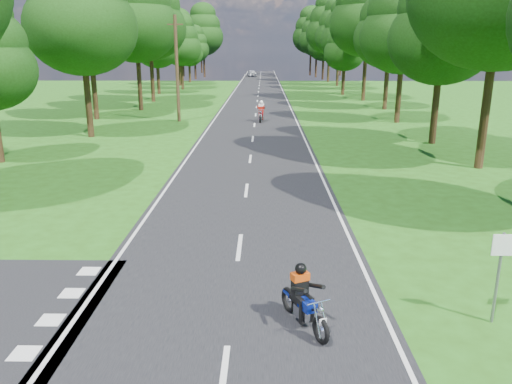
{
  "coord_description": "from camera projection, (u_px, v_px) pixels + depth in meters",
  "views": [
    {
      "loc": [
        0.68,
        -11.4,
        5.53
      ],
      "look_at": [
        0.45,
        4.0,
        1.1
      ],
      "focal_mm": 35.0,
      "sensor_mm": 36.0,
      "label": 1
    }
  ],
  "objects": [
    {
      "name": "telegraph_pole",
      "position": [
        177.0,
        68.0,
        38.36
      ],
      "size": [
        1.2,
        0.26,
        8.0
      ],
      "color": "#382616",
      "rests_on": "ground"
    },
    {
      "name": "ground",
      "position": [
        236.0,
        278.0,
        12.49
      ],
      "size": [
        160.0,
        160.0,
        0.0
      ],
      "primitive_type": "plane",
      "color": "#254F12",
      "rests_on": "ground"
    },
    {
      "name": "road_markings",
      "position": [
        257.0,
        97.0,
        58.73
      ],
      "size": [
        7.4,
        140.0,
        0.01
      ],
      "color": "silver",
      "rests_on": "main_road"
    },
    {
      "name": "rider_far_red",
      "position": [
        261.0,
        111.0,
        39.02
      ],
      "size": [
        0.77,
        1.98,
        1.62
      ],
      "primitive_type": null,
      "rotation": [
        0.0,
        0.0,
        -0.07
      ],
      "color": "#A90D13",
      "rests_on": "main_road"
    },
    {
      "name": "main_road",
      "position": [
        258.0,
        96.0,
        60.53
      ],
      "size": [
        7.0,
        140.0,
        0.02
      ],
      "primitive_type": "cube",
      "color": "black",
      "rests_on": "ground"
    },
    {
      "name": "distant_car",
      "position": [
        252.0,
        73.0,
        102.36
      ],
      "size": [
        2.32,
        4.23,
        1.36
      ],
      "primitive_type": "imported",
      "rotation": [
        0.0,
        0.0,
        0.18
      ],
      "color": "silver",
      "rests_on": "main_road"
    },
    {
      "name": "road_sign",
      "position": [
        500.0,
        263.0,
        10.11
      ],
      "size": [
        0.45,
        0.07,
        2.0
      ],
      "color": "slate",
      "rests_on": "ground"
    },
    {
      "name": "rider_near_blue",
      "position": [
        304.0,
        297.0,
        10.12
      ],
      "size": [
        1.16,
        1.68,
        1.34
      ],
      "primitive_type": null,
      "rotation": [
        0.0,
        0.0,
        0.44
      ],
      "color": "navy",
      "rests_on": "main_road"
    },
    {
      "name": "treeline",
      "position": [
        269.0,
        28.0,
        67.9
      ],
      "size": [
        40.0,
        115.35,
        14.78
      ],
      "color": "black",
      "rests_on": "ground"
    }
  ]
}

